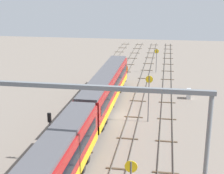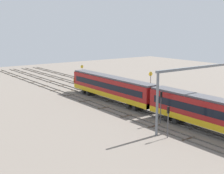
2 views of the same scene
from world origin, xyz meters
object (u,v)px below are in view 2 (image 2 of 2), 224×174
Objects in this scene: train at (215,116)px; overhead_gantry at (202,80)px; signal_light_trackside_departure at (168,117)px; relay_cabinet at (138,87)px; signal_light_trackside_approach at (161,103)px; speed_sign_far_trackside at (151,83)px; speed_sign_mid_trackside at (82,71)px.

overhead_gantry is (4.39, -2.41, 4.00)m from train.
relay_cabinet is at bearing -33.60° from signal_light_trackside_departure.
relay_cabinet is at bearing -20.12° from overhead_gantry.
signal_light_trackside_approach is 3.30× the size of relay_cabinet.
signal_light_trackside_approach reaches higher than relay_cabinet.
speed_sign_far_trackside is (19.46, -6.17, 1.10)m from train.
train is 6.79m from signal_light_trackside_departure.
signal_light_trackside_departure is (-16.65, 12.34, -0.96)m from speed_sign_far_trackside.
signal_light_trackside_departure is 2.85× the size of relay_cabinet.
signal_light_trackside_approach is (7.98, 2.38, 0.54)m from train.
speed_sign_mid_trackside is at bearing -16.12° from signal_light_trackside_departure.
train is 4.01× the size of overhead_gantry.
signal_light_trackside_departure is (-42.73, 12.35, -0.17)m from speed_sign_mid_trackside.
train is at bearing -114.52° from signal_light_trackside_departure.
signal_light_trackside_departure is at bearing 100.42° from overhead_gantry.
speed_sign_far_trackside is at bearing -36.55° from signal_light_trackside_departure.
overhead_gantry is at bearing -28.75° from train.
signal_light_trackside_approach is 1.16× the size of signal_light_trackside_departure.
signal_light_trackside_departure is (-1.58, 8.58, -3.85)m from overhead_gantry.
overhead_gantry is 27.56m from relay_cabinet.
train is 17.66× the size of signal_light_trackside_departure.
signal_light_trackside_departure is at bearing 143.45° from speed_sign_far_trackside.
speed_sign_far_trackside reaches higher than signal_light_trackside_approach.
speed_sign_mid_trackside is 0.95× the size of signal_light_trackside_approach.
overhead_gantry reaches higher than relay_cabinet.
train is 31.94m from relay_cabinet.
relay_cabinet is at bearing -21.47° from train.
train reaches higher than signal_light_trackside_approach.
train is 15.28× the size of signal_light_trackside_approach.
speed_sign_far_trackside is 14.33m from signal_light_trackside_approach.
overhead_gantry is 4.40× the size of signal_light_trackside_departure.
overhead_gantry is 12.57× the size of relay_cabinet.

